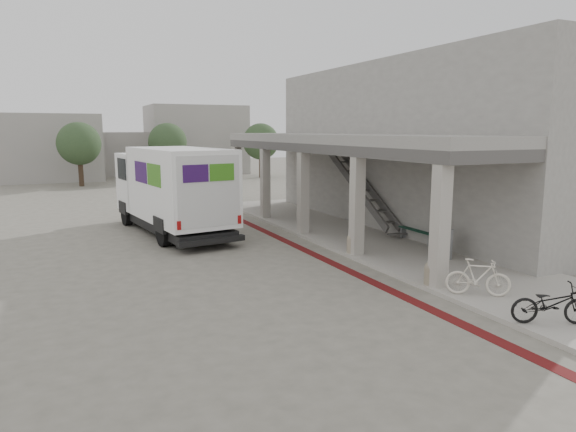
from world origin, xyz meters
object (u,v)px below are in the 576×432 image
bench (419,233)px  bicycle_cream (478,277)px  utility_cabinet (442,243)px  fedex_truck (171,188)px  bicycle_black (551,304)px

bench → bicycle_cream: bearing=-114.9°
bench → utility_cabinet: 2.43m
utility_cabinet → fedex_truck: bearing=143.3°
bench → bicycle_black: bearing=-108.6°
fedex_truck → bicycle_black: fedex_truck is taller
bicycle_black → utility_cabinet: bearing=8.8°
bench → bicycle_black: size_ratio=1.16×
bench → bicycle_black: bicycle_black is taller
bicycle_cream → bicycle_black: bearing=-142.1°
bicycle_black → fedex_truck: bearing=47.4°
bicycle_black → bicycle_cream: bicycle_cream is taller
bench → utility_cabinet: utility_cabinet is taller
bench → bicycle_cream: 6.24m
fedex_truck → bench: size_ratio=4.38×
fedex_truck → utility_cabinet: (6.86, -8.26, -1.25)m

